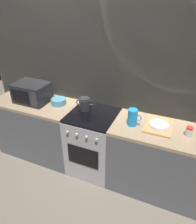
{
  "coord_description": "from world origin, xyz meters",
  "views": [
    {
      "loc": [
        0.93,
        -1.99,
        2.2
      ],
      "look_at": [
        0.07,
        0.0,
        0.95
      ],
      "focal_mm": 32.56,
      "sensor_mm": 36.0,
      "label": 1
    }
  ],
  "objects_px": {
    "mixing_bowl": "(59,101)",
    "spice_jar": "(189,131)",
    "stove_unit": "(93,143)",
    "kettle": "(85,104)",
    "dish_pile": "(159,125)",
    "microwave": "(32,93)",
    "pitcher": "(133,117)"
  },
  "relations": [
    {
      "from": "mixing_bowl",
      "to": "spice_jar",
      "type": "relative_size",
      "value": 1.9
    },
    {
      "from": "stove_unit",
      "to": "kettle",
      "type": "bearing_deg",
      "value": 152.11
    },
    {
      "from": "spice_jar",
      "to": "kettle",
      "type": "bearing_deg",
      "value": 176.75
    },
    {
      "from": "stove_unit",
      "to": "spice_jar",
      "type": "distance_m",
      "value": 1.23
    },
    {
      "from": "dish_pile",
      "to": "kettle",
      "type": "bearing_deg",
      "value": 178.53
    },
    {
      "from": "stove_unit",
      "to": "spice_jar",
      "type": "bearing_deg",
      "value": 0.19
    },
    {
      "from": "dish_pile",
      "to": "spice_jar",
      "type": "height_order",
      "value": "spice_jar"
    },
    {
      "from": "stove_unit",
      "to": "spice_jar",
      "type": "xyz_separation_m",
      "value": [
        1.12,
        0.0,
        0.5
      ]
    },
    {
      "from": "microwave",
      "to": "kettle",
      "type": "distance_m",
      "value": 0.78
    },
    {
      "from": "dish_pile",
      "to": "mixing_bowl",
      "type": "bearing_deg",
      "value": 179.25
    },
    {
      "from": "dish_pile",
      "to": "spice_jar",
      "type": "bearing_deg",
      "value": -8.56
    },
    {
      "from": "microwave",
      "to": "dish_pile",
      "type": "relative_size",
      "value": 1.15
    },
    {
      "from": "microwave",
      "to": "stove_unit",
      "type": "bearing_deg",
      "value": -0.02
    },
    {
      "from": "microwave",
      "to": "mixing_bowl",
      "type": "relative_size",
      "value": 2.3
    },
    {
      "from": "stove_unit",
      "to": "pitcher",
      "type": "relative_size",
      "value": 4.5
    },
    {
      "from": "kettle",
      "to": "mixing_bowl",
      "type": "distance_m",
      "value": 0.4
    },
    {
      "from": "microwave",
      "to": "pitcher",
      "type": "height_order",
      "value": "microwave"
    },
    {
      "from": "pitcher",
      "to": "stove_unit",
      "type": "bearing_deg",
      "value": 176.13
    },
    {
      "from": "spice_jar",
      "to": "mixing_bowl",
      "type": "bearing_deg",
      "value": 177.76
    },
    {
      "from": "kettle",
      "to": "spice_jar",
      "type": "height_order",
      "value": "kettle"
    },
    {
      "from": "microwave",
      "to": "pitcher",
      "type": "relative_size",
      "value": 2.3
    },
    {
      "from": "stove_unit",
      "to": "dish_pile",
      "type": "xyz_separation_m",
      "value": [
        0.81,
        0.05,
        0.47
      ]
    },
    {
      "from": "kettle",
      "to": "microwave",
      "type": "bearing_deg",
      "value": -174.44
    },
    {
      "from": "pitcher",
      "to": "microwave",
      "type": "bearing_deg",
      "value": 178.59
    },
    {
      "from": "microwave",
      "to": "spice_jar",
      "type": "bearing_deg",
      "value": 0.1
    },
    {
      "from": "kettle",
      "to": "stove_unit",
      "type": "bearing_deg",
      "value": -27.89
    },
    {
      "from": "stove_unit",
      "to": "microwave",
      "type": "xyz_separation_m",
      "value": [
        -0.92,
        0.0,
        0.59
      ]
    },
    {
      "from": "spice_jar",
      "to": "pitcher",
      "type": "bearing_deg",
      "value": -176.33
    },
    {
      "from": "stove_unit",
      "to": "kettle",
      "type": "relative_size",
      "value": 3.16
    },
    {
      "from": "microwave",
      "to": "kettle",
      "type": "height_order",
      "value": "microwave"
    },
    {
      "from": "mixing_bowl",
      "to": "pitcher",
      "type": "distance_m",
      "value": 1.07
    },
    {
      "from": "microwave",
      "to": "pitcher",
      "type": "distance_m",
      "value": 1.44
    }
  ]
}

